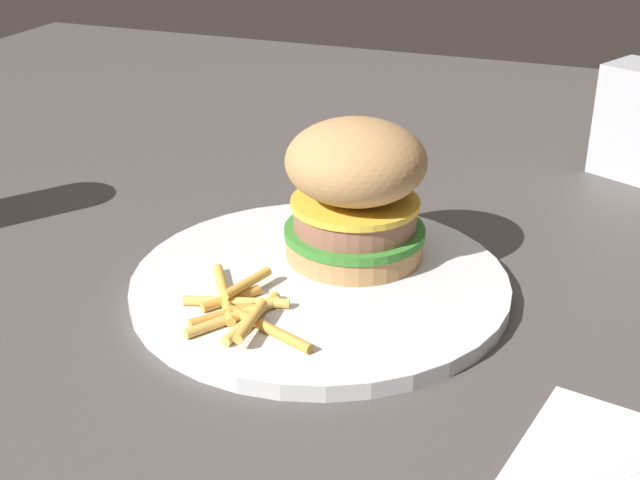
{
  "coord_description": "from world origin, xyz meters",
  "views": [
    {
      "loc": [
        -0.22,
        0.5,
        0.31
      ],
      "look_at": [
        -0.01,
        -0.03,
        0.04
      ],
      "focal_mm": 48.05,
      "sensor_mm": 36.0,
      "label": 1
    }
  ],
  "objects_px": {
    "fries_pile": "(241,309)",
    "napkin": "(623,468)",
    "sandwich": "(355,189)",
    "fork": "(626,464)",
    "plate": "(320,284)"
  },
  "relations": [
    {
      "from": "plate",
      "to": "napkin",
      "type": "xyz_separation_m",
      "value": [
        -0.22,
        0.13,
        -0.01
      ]
    },
    {
      "from": "napkin",
      "to": "fork",
      "type": "relative_size",
      "value": 0.79
    },
    {
      "from": "sandwich",
      "to": "napkin",
      "type": "relative_size",
      "value": 0.99
    },
    {
      "from": "sandwich",
      "to": "fries_pile",
      "type": "distance_m",
      "value": 0.13
    },
    {
      "from": "fries_pile",
      "to": "napkin",
      "type": "height_order",
      "value": "fries_pile"
    },
    {
      "from": "plate",
      "to": "fork",
      "type": "height_order",
      "value": "plate"
    },
    {
      "from": "sandwich",
      "to": "fork",
      "type": "xyz_separation_m",
      "value": [
        -0.21,
        0.17,
        -0.06
      ]
    },
    {
      "from": "fries_pile",
      "to": "napkin",
      "type": "distance_m",
      "value": 0.26
    },
    {
      "from": "sandwich",
      "to": "napkin",
      "type": "height_order",
      "value": "sandwich"
    },
    {
      "from": "plate",
      "to": "fork",
      "type": "relative_size",
      "value": 2.01
    },
    {
      "from": "sandwich",
      "to": "napkin",
      "type": "bearing_deg",
      "value": 141.11
    },
    {
      "from": "plate",
      "to": "napkin",
      "type": "height_order",
      "value": "plate"
    },
    {
      "from": "plate",
      "to": "sandwich",
      "type": "relative_size",
      "value": 2.58
    },
    {
      "from": "plate",
      "to": "fries_pile",
      "type": "relative_size",
      "value": 2.55
    },
    {
      "from": "plate",
      "to": "sandwich",
      "type": "bearing_deg",
      "value": -105.44
    }
  ]
}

